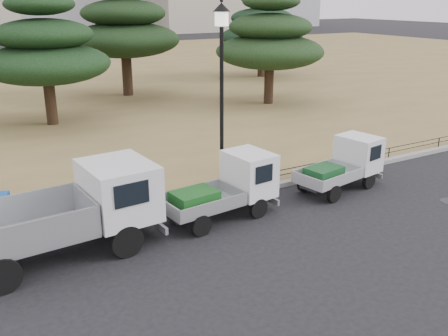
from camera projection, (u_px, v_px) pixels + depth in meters
ground at (260, 232)px, 13.84m from camera, size 220.00×220.00×0.00m
lawn at (40, 80)px, 38.86m from camera, size 120.00×56.00×0.15m
curb at (215, 199)px, 15.94m from camera, size 120.00×0.25×0.16m
truck_large at (69, 210)px, 12.31m from camera, size 5.12×2.35×2.18m
truck_kei_front at (226, 187)px, 14.62m from camera, size 3.56×1.81×1.81m
truck_kei_rear at (344, 164)px, 16.83m from camera, size 3.39×1.88×1.68m
street_lamp at (222, 69)px, 15.08m from camera, size 0.53×0.53×5.89m
pipe_fence at (212, 187)px, 15.95m from camera, size 38.00×0.04×0.40m
pine_center_left at (45, 51)px, 23.90m from camera, size 6.16×6.16×6.26m
pine_center_right at (124, 28)px, 31.14m from camera, size 6.88×6.88×7.30m
pine_east_near at (270, 40)px, 28.83m from camera, size 6.30×6.30×6.36m
pine_east_far at (262, 28)px, 38.96m from camera, size 6.43×6.43×6.46m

